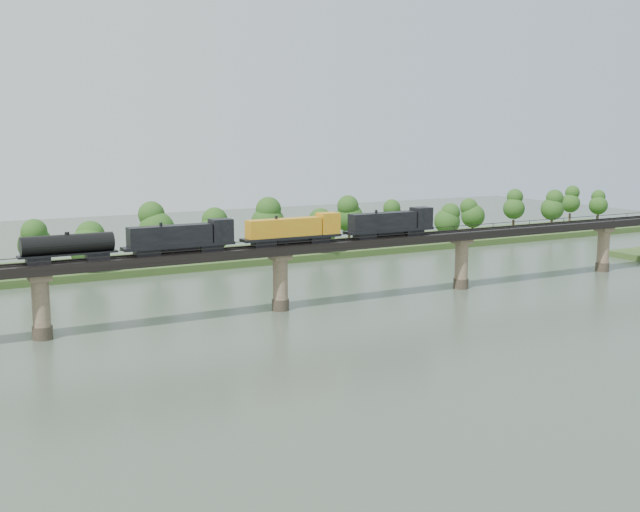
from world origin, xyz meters
TOP-DOWN VIEW (x-y plane):
  - ground at (0.00, 0.00)m, footprint 400.00×400.00m
  - far_bank at (0.00, 85.00)m, footprint 300.00×24.00m
  - bridge at (0.00, 30.00)m, footprint 236.00×30.00m
  - bridge_superstructure at (0.00, 30.00)m, footprint 220.00×4.90m
  - far_treeline at (-8.21, 80.52)m, footprint 289.06×17.54m
  - freight_train at (-4.40, 30.00)m, footprint 74.88×2.92m

SIDE VIEW (x-z plane):
  - ground at x=0.00m, z-range 0.00..0.00m
  - far_bank at x=0.00m, z-range 0.00..1.60m
  - bridge at x=0.00m, z-range -0.29..11.21m
  - far_treeline at x=-8.21m, z-range 2.03..15.63m
  - bridge_superstructure at x=0.00m, z-range 11.42..12.17m
  - freight_train at x=-4.40m, z-range 11.38..16.54m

